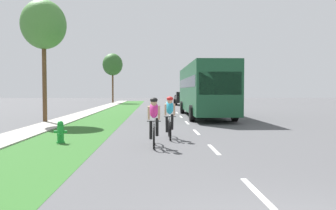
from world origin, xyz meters
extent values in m
plane|color=#4C4C4F|center=(0.00, 20.00, 0.00)|extent=(120.00, 120.00, 0.00)
cube|color=#2D6026|center=(-5.02, 20.00, 0.00)|extent=(2.90, 70.00, 0.01)
cube|color=#9E998E|center=(-7.24, 20.00, 0.00)|extent=(1.55, 70.00, 0.10)
cube|color=white|center=(0.00, 2.46, 0.00)|extent=(0.12, 1.80, 0.01)
cube|color=white|center=(0.00, 6.77, 0.00)|extent=(0.12, 1.80, 0.01)
cube|color=white|center=(0.00, 11.08, 0.00)|extent=(0.12, 1.80, 0.01)
cube|color=white|center=(0.00, 15.38, 0.00)|extent=(0.12, 1.80, 0.01)
cube|color=white|center=(0.00, 19.69, 0.00)|extent=(0.12, 1.80, 0.01)
cube|color=white|center=(0.00, 24.00, 0.00)|extent=(0.12, 1.80, 0.01)
cube|color=white|center=(0.00, 28.31, 0.00)|extent=(0.12, 1.80, 0.01)
cube|color=white|center=(0.00, 32.62, 0.00)|extent=(0.12, 1.80, 0.01)
cube|color=white|center=(0.00, 36.92, 0.00)|extent=(0.12, 1.80, 0.01)
cube|color=white|center=(0.00, 41.23, 0.00)|extent=(0.12, 1.80, 0.01)
cube|color=white|center=(0.00, 45.54, 0.00)|extent=(0.12, 1.80, 0.01)
cube|color=white|center=(0.00, 49.85, 0.00)|extent=(0.12, 1.80, 0.01)
cylinder|color=#1E8C33|center=(-5.02, 8.24, 0.03)|extent=(0.28, 0.27, 0.06)
cylinder|color=#1E8C33|center=(-5.02, 8.24, 0.34)|extent=(0.22, 0.22, 0.55)
sphere|color=#1E8C33|center=(-5.02, 8.24, 0.66)|extent=(0.21, 0.21, 0.21)
cylinder|color=#1E8C33|center=(-5.18, 8.24, 0.39)|extent=(0.12, 0.09, 0.09)
cylinder|color=#1E8C33|center=(-4.86, 8.24, 0.39)|extent=(0.12, 0.09, 0.09)
cylinder|color=#1E8C33|center=(-5.02, 8.07, 0.31)|extent=(0.11, 0.14, 0.11)
torus|color=black|center=(-1.82, 7.93, 0.34)|extent=(0.06, 0.68, 0.68)
torus|color=black|center=(-1.82, 6.89, 0.34)|extent=(0.06, 0.68, 0.68)
cylinder|color=#A5A8AD|center=(-1.82, 7.31, 0.52)|extent=(0.04, 0.59, 0.43)
cylinder|color=#A5A8AD|center=(-1.82, 7.59, 0.62)|extent=(0.04, 0.04, 0.55)
cylinder|color=#A5A8AD|center=(-1.82, 7.36, 0.85)|extent=(0.03, 0.55, 0.03)
cylinder|color=black|center=(-1.82, 6.91, 0.86)|extent=(0.42, 0.02, 0.02)
ellipsoid|color=#CC2D8C|center=(-1.82, 7.43, 1.18)|extent=(0.30, 0.54, 0.63)
sphere|color=tan|center=(-1.82, 7.15, 1.42)|extent=(0.20, 0.20, 0.20)
ellipsoid|color=black|center=(-1.82, 7.15, 1.50)|extent=(0.24, 0.28, 0.16)
cylinder|color=tan|center=(-1.98, 7.15, 1.10)|extent=(0.07, 0.26, 0.45)
cylinder|color=tan|center=(-1.66, 7.15, 1.10)|extent=(0.07, 0.26, 0.45)
cylinder|color=black|center=(-1.92, 7.51, 0.52)|extent=(0.10, 0.30, 0.60)
cylinder|color=black|center=(-1.72, 7.46, 0.62)|extent=(0.10, 0.25, 0.61)
torus|color=black|center=(-1.25, 9.71, 0.34)|extent=(0.06, 0.68, 0.68)
torus|color=black|center=(-1.25, 8.67, 0.34)|extent=(0.06, 0.68, 0.68)
cylinder|color=#A5A8AD|center=(-1.25, 9.09, 0.52)|extent=(0.04, 0.59, 0.43)
cylinder|color=#A5A8AD|center=(-1.25, 9.37, 0.62)|extent=(0.04, 0.04, 0.55)
cylinder|color=#A5A8AD|center=(-1.25, 9.14, 0.85)|extent=(0.03, 0.55, 0.03)
cylinder|color=black|center=(-1.25, 8.69, 0.86)|extent=(0.42, 0.02, 0.02)
ellipsoid|color=#26A5CC|center=(-1.25, 9.21, 1.18)|extent=(0.30, 0.54, 0.63)
sphere|color=tan|center=(-1.25, 8.93, 1.42)|extent=(0.20, 0.20, 0.20)
ellipsoid|color=red|center=(-1.25, 8.93, 1.50)|extent=(0.24, 0.28, 0.16)
cylinder|color=tan|center=(-1.41, 8.93, 1.10)|extent=(0.07, 0.26, 0.45)
cylinder|color=tan|center=(-1.09, 8.93, 1.10)|extent=(0.07, 0.26, 0.45)
cylinder|color=black|center=(-1.35, 9.29, 0.52)|extent=(0.10, 0.30, 0.60)
cylinder|color=black|center=(-1.15, 9.24, 0.62)|extent=(0.10, 0.25, 0.61)
cube|color=#194C2D|center=(1.61, 19.85, 1.93)|extent=(2.50, 11.60, 3.10)
cube|color=#1E2833|center=(1.61, 19.85, 2.33)|extent=(2.52, 10.67, 0.64)
cube|color=#1E2833|center=(1.61, 14.08, 2.18)|extent=(2.25, 0.06, 1.20)
cylinder|color=black|center=(0.36, 16.08, 0.48)|extent=(0.28, 0.96, 0.96)
cylinder|color=black|center=(2.86, 16.08, 0.48)|extent=(0.28, 0.96, 0.96)
cylinder|color=black|center=(0.36, 23.04, 0.48)|extent=(0.28, 0.96, 0.96)
cylinder|color=black|center=(2.86, 23.04, 0.48)|extent=(0.28, 0.96, 0.96)
cube|color=black|center=(1.75, 38.73, 0.72)|extent=(1.96, 5.10, 0.76)
cube|color=black|center=(1.75, 37.96, 1.32)|extent=(1.80, 1.78, 0.64)
cube|color=#1E2833|center=(1.75, 37.25, 1.30)|extent=(1.67, 0.08, 0.52)
cube|color=black|center=(0.85, 39.75, 1.02)|extent=(0.08, 2.81, 0.40)
cube|color=black|center=(2.65, 39.75, 1.02)|extent=(0.08, 2.81, 0.40)
cube|color=black|center=(1.75, 41.24, 1.02)|extent=(1.80, 0.08, 0.40)
cylinder|color=black|center=(0.77, 37.20, 0.38)|extent=(0.26, 0.76, 0.76)
cylinder|color=black|center=(2.73, 37.20, 0.38)|extent=(0.26, 0.76, 0.76)
cylinder|color=black|center=(0.77, 40.26, 0.38)|extent=(0.26, 0.76, 0.76)
cylinder|color=black|center=(2.73, 40.26, 0.38)|extent=(0.26, 0.76, 0.76)
cylinder|color=brown|center=(-8.01, 15.91, 2.25)|extent=(0.24, 0.24, 4.50)
ellipsoid|color=#478438|center=(-8.01, 15.91, 5.49)|extent=(2.49, 2.49, 2.73)
cylinder|color=brown|center=(-7.90, 45.83, 2.21)|extent=(0.24, 0.24, 4.43)
ellipsoid|color=#2D6026|center=(-7.90, 45.83, 5.58)|extent=(2.88, 2.88, 3.17)
camera|label=1|loc=(-1.79, -3.36, 1.79)|focal=36.07mm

